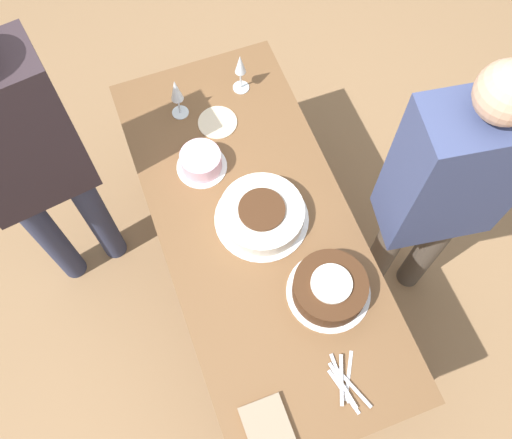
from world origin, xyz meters
name	(u,v)px	position (x,y,z in m)	size (l,w,h in m)	color
ground_plane	(256,285)	(0.00, 0.00, 0.00)	(12.00, 12.00, 0.00)	#8E6B47
dining_table	(256,237)	(0.00, 0.00, 0.62)	(1.67, 0.73, 0.74)	brown
cake_center_white	(262,214)	(0.02, -0.03, 0.78)	(0.36, 0.36, 0.09)	white
cake_front_chocolate	(330,288)	(-0.34, -0.15, 0.78)	(0.31, 0.31, 0.11)	white
cake_back_decorated	(201,162)	(0.31, 0.11, 0.78)	(0.20, 0.20, 0.09)	white
wine_glass_near	(176,92)	(0.59, 0.12, 0.88)	(0.07, 0.07, 0.21)	silver
wine_glass_far	(240,67)	(0.63, -0.17, 0.87)	(0.07, 0.07, 0.20)	silver
dessert_plate_right	(218,122)	(0.49, -0.01, 0.74)	(0.16, 0.16, 0.01)	beige
fork_pile	(345,383)	(-0.66, -0.07, 0.74)	(0.21, 0.12, 0.02)	silver
napkin_stack	(269,430)	(-0.71, 0.22, 0.75)	(0.20, 0.15, 0.02)	gray
person_cutting	(444,191)	(-0.20, -0.62, 0.96)	(0.28, 0.43, 1.60)	#4C4238
person_watching	(25,158)	(0.42, 0.71, 0.98)	(0.28, 0.43, 1.63)	#2D334C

